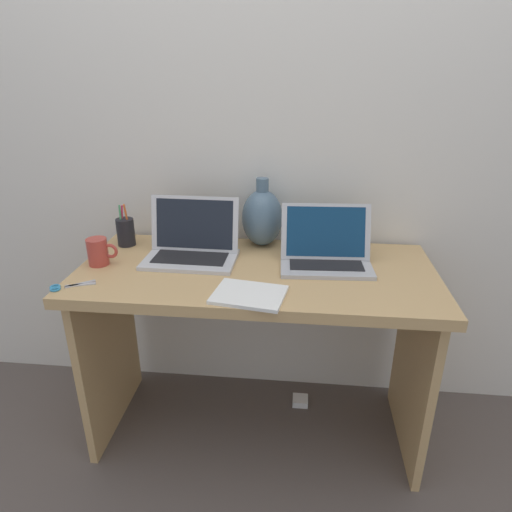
{
  "coord_description": "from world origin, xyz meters",
  "views": [
    {
      "loc": [
        0.16,
        -1.49,
        1.44
      ],
      "look_at": [
        0.0,
        0.0,
        0.81
      ],
      "focal_mm": 31.35,
      "sensor_mm": 36.0,
      "label": 1
    }
  ],
  "objects_px": {
    "pen_cup": "(126,232)",
    "scissors": "(64,287)",
    "laptop_right": "(326,249)",
    "notebook_stack": "(250,295)",
    "coffee_mug": "(98,252)",
    "power_brick": "(300,401)",
    "green_vase": "(262,217)",
    "laptop_left": "(192,243)"
  },
  "relations": [
    {
      "from": "laptop_right",
      "to": "scissors",
      "type": "xyz_separation_m",
      "value": [
        -0.88,
        -0.29,
        -0.05
      ]
    },
    {
      "from": "laptop_right",
      "to": "green_vase",
      "type": "height_order",
      "value": "green_vase"
    },
    {
      "from": "green_vase",
      "to": "notebook_stack",
      "type": "relative_size",
      "value": 1.23
    },
    {
      "from": "laptop_left",
      "to": "pen_cup",
      "type": "bearing_deg",
      "value": 161.91
    },
    {
      "from": "laptop_left",
      "to": "laptop_right",
      "type": "bearing_deg",
      "value": -0.89
    },
    {
      "from": "notebook_stack",
      "to": "power_brick",
      "type": "xyz_separation_m",
      "value": [
        0.19,
        0.39,
        -0.75
      ]
    },
    {
      "from": "scissors",
      "to": "laptop_right",
      "type": "bearing_deg",
      "value": 18.41
    },
    {
      "from": "coffee_mug",
      "to": "scissors",
      "type": "height_order",
      "value": "coffee_mug"
    },
    {
      "from": "green_vase",
      "to": "scissors",
      "type": "xyz_separation_m",
      "value": [
        -0.63,
        -0.46,
        -0.12
      ]
    },
    {
      "from": "coffee_mug",
      "to": "laptop_left",
      "type": "bearing_deg",
      "value": 17.35
    },
    {
      "from": "notebook_stack",
      "to": "power_brick",
      "type": "relative_size",
      "value": 3.24
    },
    {
      "from": "notebook_stack",
      "to": "scissors",
      "type": "height_order",
      "value": "notebook_stack"
    },
    {
      "from": "pen_cup",
      "to": "scissors",
      "type": "height_order",
      "value": "pen_cup"
    },
    {
      "from": "laptop_left",
      "to": "notebook_stack",
      "type": "distance_m",
      "value": 0.4
    },
    {
      "from": "power_brick",
      "to": "laptop_left",
      "type": "bearing_deg",
      "value": -168.57
    },
    {
      "from": "laptop_right",
      "to": "scissors",
      "type": "distance_m",
      "value": 0.93
    },
    {
      "from": "laptop_left",
      "to": "power_brick",
      "type": "distance_m",
      "value": 0.92
    },
    {
      "from": "laptop_right",
      "to": "notebook_stack",
      "type": "distance_m",
      "value": 0.39
    },
    {
      "from": "laptop_right",
      "to": "pen_cup",
      "type": "height_order",
      "value": "laptop_right"
    },
    {
      "from": "coffee_mug",
      "to": "power_brick",
      "type": "height_order",
      "value": "coffee_mug"
    },
    {
      "from": "power_brick",
      "to": "laptop_right",
      "type": "bearing_deg",
      "value": -56.32
    },
    {
      "from": "pen_cup",
      "to": "power_brick",
      "type": "height_order",
      "value": "pen_cup"
    },
    {
      "from": "coffee_mug",
      "to": "pen_cup",
      "type": "height_order",
      "value": "pen_cup"
    },
    {
      "from": "laptop_right",
      "to": "green_vase",
      "type": "bearing_deg",
      "value": 146.16
    },
    {
      "from": "green_vase",
      "to": "scissors",
      "type": "height_order",
      "value": "green_vase"
    },
    {
      "from": "laptop_left",
      "to": "laptop_right",
      "type": "height_order",
      "value": "laptop_left"
    },
    {
      "from": "notebook_stack",
      "to": "scissors",
      "type": "relative_size",
      "value": 1.6
    },
    {
      "from": "green_vase",
      "to": "notebook_stack",
      "type": "xyz_separation_m",
      "value": [
        0.0,
        -0.46,
        -0.11
      ]
    },
    {
      "from": "laptop_right",
      "to": "notebook_stack",
      "type": "bearing_deg",
      "value": -130.91
    },
    {
      "from": "laptop_right",
      "to": "pen_cup",
      "type": "distance_m",
      "value": 0.82
    },
    {
      "from": "laptop_right",
      "to": "scissors",
      "type": "bearing_deg",
      "value": -161.59
    },
    {
      "from": "power_brick",
      "to": "scissors",
      "type": "bearing_deg",
      "value": -154.4
    },
    {
      "from": "green_vase",
      "to": "coffee_mug",
      "type": "xyz_separation_m",
      "value": [
        -0.59,
        -0.27,
        -0.07
      ]
    },
    {
      "from": "green_vase",
      "to": "pen_cup",
      "type": "bearing_deg",
      "value": -173.6
    },
    {
      "from": "scissors",
      "to": "power_brick",
      "type": "height_order",
      "value": "scissors"
    },
    {
      "from": "power_brick",
      "to": "coffee_mug",
      "type": "bearing_deg",
      "value": -166.0
    },
    {
      "from": "coffee_mug",
      "to": "pen_cup",
      "type": "xyz_separation_m",
      "value": [
        0.03,
        0.2,
        0.01
      ]
    },
    {
      "from": "laptop_left",
      "to": "laptop_right",
      "type": "xyz_separation_m",
      "value": [
        0.51,
        -0.01,
        -0.0
      ]
    },
    {
      "from": "green_vase",
      "to": "coffee_mug",
      "type": "distance_m",
      "value": 0.65
    },
    {
      "from": "coffee_mug",
      "to": "pen_cup",
      "type": "bearing_deg",
      "value": 82.4
    },
    {
      "from": "coffee_mug",
      "to": "power_brick",
      "type": "distance_m",
      "value": 1.13
    },
    {
      "from": "green_vase",
      "to": "scissors",
      "type": "bearing_deg",
      "value": -143.5
    }
  ]
}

